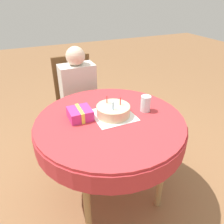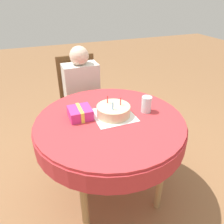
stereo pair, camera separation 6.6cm
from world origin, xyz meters
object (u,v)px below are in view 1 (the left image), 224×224
birthday_cake (113,111)px  drinking_glass (146,104)px  chair (77,100)px  gift_box (80,114)px  person (79,91)px

birthday_cake → drinking_glass: bearing=-8.9°
chair → gift_box: chair is taller
person → drinking_glass: (0.32, -0.80, 0.16)m
birthday_cake → gift_box: 0.25m
birthday_cake → drinking_glass: (0.26, -0.04, 0.02)m
chair → gift_box: (-0.18, -0.81, 0.29)m
gift_box → chair: bearing=77.3°
chair → person: person is taller
person → birthday_cake: (0.06, -0.76, 0.14)m
birthday_cake → chair: bearing=93.9°
person → drinking_glass: bearing=-68.9°
gift_box → drinking_glass: bearing=-11.2°
birthday_cake → gift_box: bearing=166.3°
chair → drinking_glass: (0.32, -0.90, 0.32)m
person → gift_box: size_ratio=6.53×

